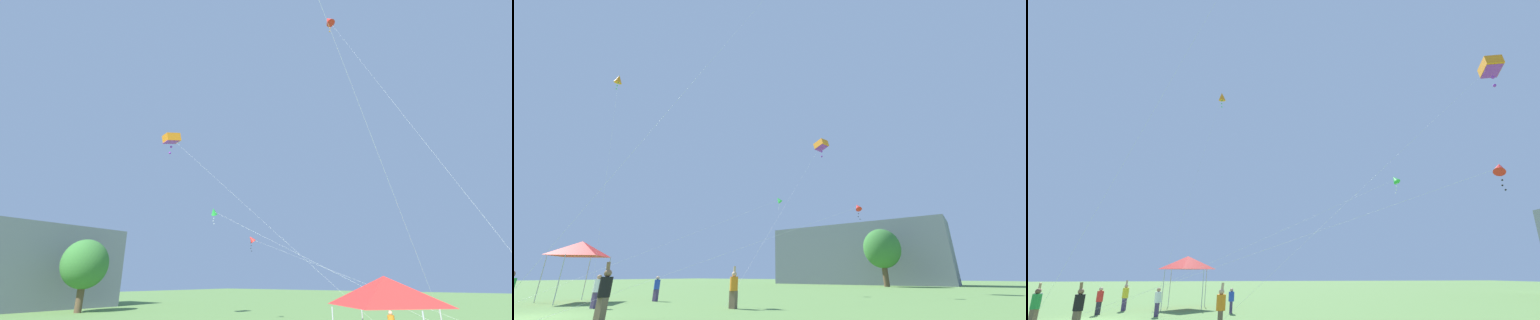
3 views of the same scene
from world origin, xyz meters
The scene contains 13 objects.
festival_tent centered at (-6.87, 4.41, 3.36)m, with size 3.18×3.18×3.87m.
person_black_shirt centered at (3.91, 0.97, 1.04)m, with size 0.44×0.44×2.14m.
person_white_shirt centered at (-1.61, 3.44, 0.90)m, with size 0.40×0.40×1.68m.
person_green_shirt centered at (2.47, -1.61, 0.98)m, with size 0.43×0.43×1.81m.
person_blue_shirt centered at (-2.77, 8.02, 0.85)m, with size 0.37×0.37×1.59m.
person_orange_shirt centered at (4.61, 7.58, 1.03)m, with size 0.43×0.43×2.12m.
person_red_shirt centered at (-3.01, -0.50, 0.91)m, with size 0.40×0.40×1.68m.
person_grey_shirt centered at (1.07, -2.27, 1.00)m, with size 0.42×0.42×2.06m.
person_yellow_shirt centered at (-5.48, 0.38, 1.00)m, with size 0.42×0.42×2.07m.
kite_orange_diamond_0 centered at (-11.24, 5.99, 20.76)m, with size 10.43×3.34×21.29m.
kite_green_diamond_2 centered at (0.08, 19.16, 8.88)m, with size 3.52×20.21×9.37m.
kite_red_diamond_3 centered at (7.69, 20.98, 7.52)m, with size 5.60×22.53×8.05m.
kite_orange_box_4 centered at (1.81, 27.32, 17.88)m, with size 3.47×20.94×18.51m.
Camera 3 is at (22.42, 8.15, 2.52)m, focal length 24.00 mm.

